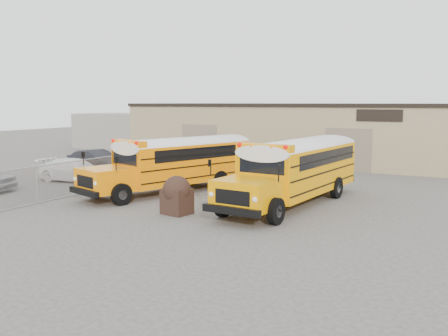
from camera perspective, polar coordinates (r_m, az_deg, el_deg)
The scene contains 9 objects.
ground at distance 23.51m, azimuth -5.14°, elevation -4.21°, with size 120.00×120.00×0.00m, color #474541.
warehouse at distance 41.25m, azimuth 10.39°, elevation 4.07°, with size 30.20×10.20×4.67m.
chainlink_fence at distance 29.29m, azimuth -11.71°, elevation -0.22°, with size 0.07×18.07×1.81m.
distant_building_left at distance 53.96m, azimuth -11.75°, elevation 4.21°, with size 8.00×6.00×3.60m, color gray.
school_bus_left at distance 30.97m, azimuth 3.40°, elevation 1.84°, with size 5.39×10.34×2.95m.
school_bus_right at distance 29.68m, azimuth 13.44°, elevation 1.54°, with size 3.66×10.69×3.08m.
tarp_bundle at distance 21.44m, azimuth -5.41°, elevation -3.04°, with size 1.26×1.22×1.66m.
car_white at distance 31.52m, azimuth -16.66°, elevation -0.23°, with size 1.93×4.75×1.38m, color white.
car_dark at distance 35.66m, azimuth -14.35°, elevation 0.82°, with size 1.59×4.57×1.51m, color black.
Camera 1 is at (12.77, -19.16, 4.76)m, focal length 40.00 mm.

